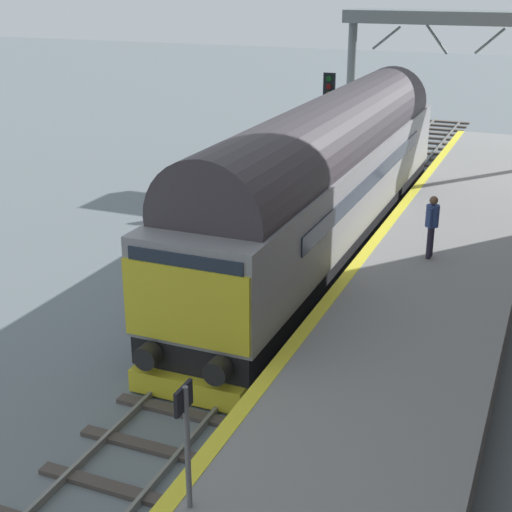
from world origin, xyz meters
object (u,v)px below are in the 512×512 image
(signal_post_near, at_px, (328,116))
(platform_number_sign, at_px, (186,428))
(diesel_locomotive, at_px, (327,174))
(waiting_passenger, at_px, (432,221))

(signal_post_near, relative_size, platform_number_sign, 2.42)
(diesel_locomotive, bearing_deg, signal_post_near, 107.11)
(platform_number_sign, distance_m, waiting_passenger, 11.07)
(signal_post_near, bearing_deg, platform_number_sign, -78.19)
(platform_number_sign, bearing_deg, waiting_passenger, 83.19)
(diesel_locomotive, distance_m, signal_post_near, 6.61)
(diesel_locomotive, relative_size, platform_number_sign, 9.64)
(platform_number_sign, bearing_deg, signal_post_near, 101.81)
(diesel_locomotive, height_order, waiting_passenger, diesel_locomotive)
(platform_number_sign, bearing_deg, diesel_locomotive, 99.11)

